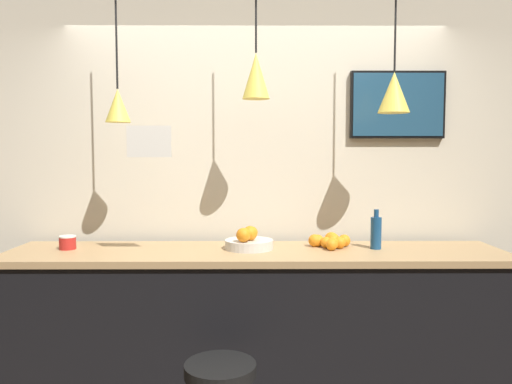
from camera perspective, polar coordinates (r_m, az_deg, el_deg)
name	(u,v)px	position (r m, az deg, el deg)	size (l,w,h in m)	color
back_wall	(256,185)	(3.38, -0.05, 0.85)	(8.00, 0.06, 2.90)	beige
service_counter	(256,338)	(3.15, 0.00, -16.36)	(2.97, 0.64, 1.08)	black
fruit_bowl	(249,241)	(3.03, -0.82, -5.61)	(0.29, 0.29, 0.14)	beige
orange_pile	(330,241)	(3.12, 8.48, -5.58)	(0.26, 0.23, 0.09)	orange
juice_bottle	(376,232)	(3.12, 13.55, -4.48)	(0.07, 0.07, 0.24)	navy
spread_jar	(68,242)	(3.24, -20.73, -5.42)	(0.10, 0.10, 0.08)	red
pendant_lamp_left	(118,104)	(3.05, -15.52, 9.70)	(0.15, 0.15, 0.96)	black
pendant_lamp_middle	(256,75)	(2.97, 0.00, 13.20)	(0.16, 0.16, 0.83)	black
pendant_lamp_right	(394,92)	(3.07, 15.50, 11.00)	(0.19, 0.19, 0.91)	black
mounted_tv	(398,105)	(3.47, 15.88, 9.56)	(0.62, 0.04, 0.44)	black
hanging_menu_board	(149,141)	(2.77, -12.13, 5.67)	(0.24, 0.01, 0.17)	white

